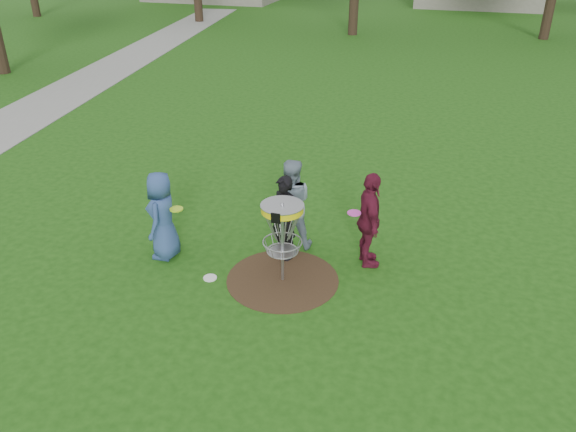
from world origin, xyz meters
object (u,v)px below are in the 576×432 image
(disc_golf_basket, at_px, (282,224))
(player_blue, at_px, (163,216))
(player_maroon, at_px, (369,221))
(player_black, at_px, (284,218))
(player_grey, at_px, (290,204))

(disc_golf_basket, bearing_deg, player_blue, 176.18)
(player_maroon, bearing_deg, player_black, 77.20)
(player_maroon, bearing_deg, disc_golf_basket, 105.05)
(player_black, relative_size, player_maroon, 0.90)
(disc_golf_basket, bearing_deg, player_grey, 100.17)
(player_blue, relative_size, player_grey, 0.94)
(player_maroon, bearing_deg, player_grey, 61.41)
(player_blue, height_order, disc_golf_basket, player_blue)
(player_blue, xyz_separation_m, player_maroon, (3.32, 0.72, 0.05))
(player_blue, distance_m, disc_golf_basket, 2.14)
(player_maroon, relative_size, disc_golf_basket, 1.19)
(player_grey, bearing_deg, player_blue, 6.00)
(player_maroon, height_order, disc_golf_basket, player_maroon)
(player_black, xyz_separation_m, disc_golf_basket, (0.18, -0.67, 0.28))
(player_black, relative_size, disc_golf_basket, 1.07)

